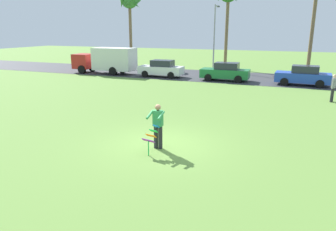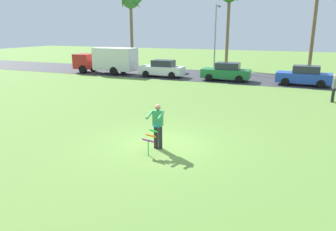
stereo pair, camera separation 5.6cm
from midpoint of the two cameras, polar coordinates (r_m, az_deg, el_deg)
ground_plane at (r=12.57m, az=-1.23°, el=-5.28°), size 120.00×120.00×0.00m
road_strip at (r=30.81m, az=13.40°, el=6.65°), size 120.00×8.00×0.01m
person_kite_flyer at (r=11.89m, az=-1.73°, el=-1.66°), size 0.55×0.67×1.73m
kite_held at (r=11.43m, az=-2.96°, el=-3.78°), size 0.53×0.69×1.05m
parked_truck_red_cab at (r=33.16m, az=-10.67°, el=9.84°), size 6.71×2.14×2.62m
parked_car_white at (r=30.42m, az=-1.01°, el=8.42°), size 4.25×1.94×1.60m
parked_car_green at (r=28.56m, az=10.50°, el=7.72°), size 4.24×1.91×1.60m
parked_car_blue at (r=27.96m, az=23.39°, el=6.57°), size 4.26×1.95×1.60m
palm_tree_left_near at (r=40.75m, az=-6.70°, el=19.50°), size 2.58×2.71×8.92m
streetlight_pole at (r=36.37m, az=8.63°, el=14.47°), size 0.24×1.65×7.00m
person_walker_near at (r=22.22m, az=27.82°, el=4.51°), size 0.30×0.55×1.73m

